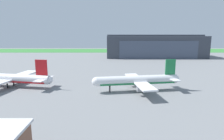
{
  "coord_description": "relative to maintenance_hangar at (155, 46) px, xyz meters",
  "views": [
    {
      "loc": [
        -17.38,
        -77.25,
        22.27
      ],
      "look_at": [
        -17.39,
        16.49,
        4.43
      ],
      "focal_mm": 30.81,
      "sensor_mm": 36.0,
      "label": 1
    }
  ],
  "objects": [
    {
      "name": "airliner_near_left",
      "position": [
        -85.85,
        -106.19,
        -6.58
      ],
      "size": [
        41.63,
        37.51,
        11.96
      ],
      "color": "silver",
      "rests_on": "ground_plane"
    },
    {
      "name": "ground_plane",
      "position": [
        -23.83,
        -108.26,
        -10.15
      ],
      "size": [
        440.0,
        440.0,
        0.0
      ],
      "primitive_type": "plane",
      "color": "slate"
    },
    {
      "name": "airliner_near_right",
      "position": [
        -31.32,
        -112.41,
        -5.97
      ],
      "size": [
        34.83,
        27.59,
        12.28
      ],
      "color": "white",
      "rests_on": "ground_plane"
    },
    {
      "name": "maintenance_hangar",
      "position": [
        0.0,
        0.0,
        0.0
      ],
      "size": [
        91.36,
        32.21,
        21.22
      ],
      "color": "#383D47",
      "rests_on": "ground_plane"
    },
    {
      "name": "grass_field_strip",
      "position": [
        -23.83,
        70.13,
        -10.11
      ],
      "size": [
        440.0,
        56.0,
        0.08
      ],
      "primitive_type": "cube",
      "color": "#378138",
      "rests_on": "ground_plane"
    }
  ]
}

